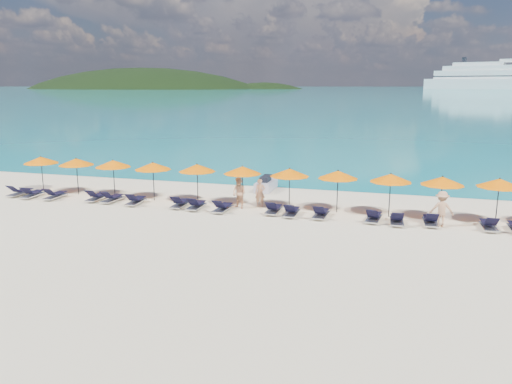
# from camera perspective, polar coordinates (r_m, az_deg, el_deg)

# --- Properties ---
(ground) EXTENTS (1400.00, 1400.00, 0.00)m
(ground) POSITION_cam_1_polar(r_m,az_deg,el_deg) (23.17, -2.05, -4.43)
(ground) COLOR beige
(sea) EXTENTS (1600.00, 1300.00, 0.01)m
(sea) POSITION_cam_1_polar(r_m,az_deg,el_deg) (681.15, 15.73, 11.32)
(sea) COLOR #1FA9B2
(sea) RESTS_ON ground
(headland_main) EXTENTS (374.00, 242.00, 126.50)m
(headland_main) POSITION_cam_1_polar(r_m,az_deg,el_deg) (641.10, -12.78, 8.03)
(headland_main) COLOR black
(headland_main) RESTS_ON ground
(headland_small) EXTENTS (162.00, 126.00, 85.50)m
(headland_small) POSITION_cam_1_polar(r_m,az_deg,el_deg) (603.34, 0.89, 8.37)
(headland_small) COLOR black
(headland_small) RESTS_ON ground
(cruise_ship) EXTENTS (150.00, 78.06, 42.24)m
(cruise_ship) POSITION_cam_1_polar(r_m,az_deg,el_deg) (619.94, 25.83, 11.53)
(cruise_ship) COLOR silver
(cruise_ship) RESTS_ON ground
(jetski) EXTENTS (0.97, 2.54, 0.90)m
(jetski) POSITION_cam_1_polar(r_m,az_deg,el_deg) (31.75, 1.16, 0.87)
(jetski) COLOR #B4ADC3
(jetski) RESTS_ON ground
(beachgoer_a) EXTENTS (0.66, 0.55, 1.55)m
(beachgoer_a) POSITION_cam_1_polar(r_m,az_deg,el_deg) (27.44, 0.47, -0.09)
(beachgoer_a) COLOR tan
(beachgoer_a) RESTS_ON ground
(beachgoer_b) EXTENTS (0.95, 0.76, 1.70)m
(beachgoer_b) POSITION_cam_1_polar(r_m,az_deg,el_deg) (26.99, -1.95, -0.14)
(beachgoer_b) COLOR tan
(beachgoer_b) RESTS_ON ground
(beachgoer_c) EXTENTS (1.11, 0.52, 1.72)m
(beachgoer_c) POSITION_cam_1_polar(r_m,az_deg,el_deg) (25.16, 20.45, -1.83)
(beachgoer_c) COLOR tan
(beachgoer_c) RESTS_ON ground
(umbrella_0) EXTENTS (2.10, 2.10, 2.28)m
(umbrella_0) POSITION_cam_1_polar(r_m,az_deg,el_deg) (33.70, -23.37, 3.37)
(umbrella_0) COLOR black
(umbrella_0) RESTS_ON ground
(umbrella_1) EXTENTS (2.10, 2.10, 2.28)m
(umbrella_1) POSITION_cam_1_polar(r_m,az_deg,el_deg) (32.15, -19.86, 3.26)
(umbrella_1) COLOR black
(umbrella_1) RESTS_ON ground
(umbrella_2) EXTENTS (2.10, 2.10, 2.28)m
(umbrella_2) POSITION_cam_1_polar(r_m,az_deg,el_deg) (30.73, -16.02, 3.13)
(umbrella_2) COLOR black
(umbrella_2) RESTS_ON ground
(umbrella_3) EXTENTS (2.10, 2.10, 2.28)m
(umbrella_3) POSITION_cam_1_polar(r_m,az_deg,el_deg) (29.30, -11.70, 2.92)
(umbrella_3) COLOR black
(umbrella_3) RESTS_ON ground
(umbrella_4) EXTENTS (2.10, 2.10, 2.28)m
(umbrella_4) POSITION_cam_1_polar(r_m,az_deg,el_deg) (28.25, -6.75, 2.75)
(umbrella_4) COLOR black
(umbrella_4) RESTS_ON ground
(umbrella_5) EXTENTS (2.10, 2.10, 2.28)m
(umbrella_5) POSITION_cam_1_polar(r_m,az_deg,el_deg) (27.35, -1.56, 2.52)
(umbrella_5) COLOR black
(umbrella_5) RESTS_ON ground
(umbrella_6) EXTENTS (2.10, 2.10, 2.28)m
(umbrella_6) POSITION_cam_1_polar(r_m,az_deg,el_deg) (26.66, 3.87, 2.24)
(umbrella_6) COLOR black
(umbrella_6) RESTS_ON ground
(umbrella_7) EXTENTS (2.10, 2.10, 2.28)m
(umbrella_7) POSITION_cam_1_polar(r_m,az_deg,el_deg) (26.32, 9.36, 1.97)
(umbrella_7) COLOR black
(umbrella_7) RESTS_ON ground
(umbrella_8) EXTENTS (2.10, 2.10, 2.28)m
(umbrella_8) POSITION_cam_1_polar(r_m,az_deg,el_deg) (25.98, 15.15, 1.56)
(umbrella_8) COLOR black
(umbrella_8) RESTS_ON ground
(umbrella_9) EXTENTS (2.10, 2.10, 2.28)m
(umbrella_9) POSITION_cam_1_polar(r_m,az_deg,el_deg) (25.97, 20.53, 1.20)
(umbrella_9) COLOR black
(umbrella_9) RESTS_ON ground
(umbrella_10) EXTENTS (2.10, 2.10, 2.28)m
(umbrella_10) POSITION_cam_1_polar(r_m,az_deg,el_deg) (26.51, 26.06, 0.94)
(umbrella_10) COLOR black
(umbrella_10) RESTS_ON ground
(lounger_0) EXTENTS (0.74, 1.74, 0.66)m
(lounger_0) POSITION_cam_1_polar(r_m,az_deg,el_deg) (33.42, -25.37, 0.01)
(lounger_0) COLOR silver
(lounger_0) RESTS_ON ground
(lounger_1) EXTENTS (0.74, 1.74, 0.66)m
(lounger_1) POSITION_cam_1_polar(r_m,az_deg,el_deg) (32.58, -24.18, -0.17)
(lounger_1) COLOR silver
(lounger_1) RESTS_ON ground
(lounger_2) EXTENTS (0.67, 1.72, 0.66)m
(lounger_2) POSITION_cam_1_polar(r_m,az_deg,el_deg) (31.68, -21.99, -0.31)
(lounger_2) COLOR silver
(lounger_2) RESTS_ON ground
(lounger_3) EXTENTS (0.69, 1.73, 0.66)m
(lounger_3) POSITION_cam_1_polar(r_m,az_deg,el_deg) (30.37, -17.75, -0.51)
(lounger_3) COLOR silver
(lounger_3) RESTS_ON ground
(lounger_4) EXTENTS (0.74, 1.74, 0.66)m
(lounger_4) POSITION_cam_1_polar(r_m,az_deg,el_deg) (29.75, -16.09, -0.67)
(lounger_4) COLOR silver
(lounger_4) RESTS_ON ground
(lounger_5) EXTENTS (0.75, 1.74, 0.66)m
(lounger_5) POSITION_cam_1_polar(r_m,az_deg,el_deg) (28.84, -13.60, -0.93)
(lounger_5) COLOR silver
(lounger_5) RESTS_ON ground
(lounger_6) EXTENTS (0.67, 1.72, 0.66)m
(lounger_6) POSITION_cam_1_polar(r_m,az_deg,el_deg) (27.70, -8.65, -1.26)
(lounger_6) COLOR silver
(lounger_6) RESTS_ON ground
(lounger_7) EXTENTS (0.66, 1.71, 0.66)m
(lounger_7) POSITION_cam_1_polar(r_m,az_deg,el_deg) (27.19, -6.84, -1.46)
(lounger_7) COLOR silver
(lounger_7) RESTS_ON ground
(lounger_8) EXTENTS (0.72, 1.73, 0.66)m
(lounger_8) POSITION_cam_1_polar(r_m,az_deg,el_deg) (26.53, -3.84, -1.75)
(lounger_8) COLOR silver
(lounger_8) RESTS_ON ground
(lounger_9) EXTENTS (0.63, 1.70, 0.66)m
(lounger_9) POSITION_cam_1_polar(r_m,az_deg,el_deg) (26.13, 2.01, -1.95)
(lounger_9) COLOR silver
(lounger_9) RESTS_ON ground
(lounger_10) EXTENTS (0.64, 1.71, 0.66)m
(lounger_10) POSITION_cam_1_polar(r_m,az_deg,el_deg) (25.69, 4.09, -2.23)
(lounger_10) COLOR silver
(lounger_10) RESTS_ON ground
(lounger_11) EXTENTS (0.71, 1.73, 0.66)m
(lounger_11) POSITION_cam_1_polar(r_m,az_deg,el_deg) (25.48, 7.43, -2.42)
(lounger_11) COLOR silver
(lounger_11) RESTS_ON ground
(lounger_12) EXTENTS (0.79, 1.76, 0.66)m
(lounger_12) POSITION_cam_1_polar(r_m,az_deg,el_deg) (25.27, 13.30, -2.78)
(lounger_12) COLOR silver
(lounger_12) RESTS_ON ground
(lounger_13) EXTENTS (0.71, 1.73, 0.66)m
(lounger_13) POSITION_cam_1_polar(r_m,az_deg,el_deg) (25.08, 15.79, -3.03)
(lounger_13) COLOR silver
(lounger_13) RESTS_ON ground
(lounger_14) EXTENTS (0.71, 1.73, 0.66)m
(lounger_14) POSITION_cam_1_polar(r_m,az_deg,el_deg) (25.40, 19.31, -3.07)
(lounger_14) COLOR silver
(lounger_14) RESTS_ON ground
(lounger_15) EXTENTS (0.68, 1.72, 0.66)m
(lounger_15) POSITION_cam_1_polar(r_m,az_deg,el_deg) (25.65, 25.06, -3.40)
(lounger_15) COLOR silver
(lounger_15) RESTS_ON ground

